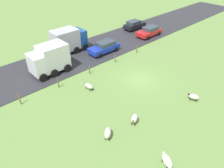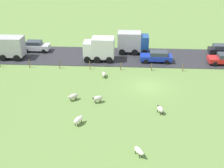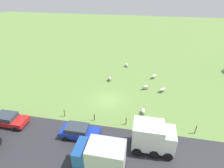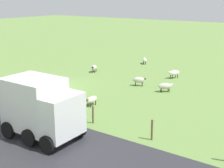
# 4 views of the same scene
# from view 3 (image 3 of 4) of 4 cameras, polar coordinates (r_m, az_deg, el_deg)

# --- Properties ---
(ground_plane) EXTENTS (160.00, 160.00, 0.00)m
(ground_plane) POSITION_cam_3_polar(r_m,az_deg,el_deg) (28.10, -1.40, -5.02)
(ground_plane) COLOR #6B8E47
(road_strip) EXTENTS (8.00, 80.00, 0.06)m
(road_strip) POSITION_cam_3_polar(r_m,az_deg,el_deg) (21.02, -7.42, -20.25)
(road_strip) COLOR #2D2D33
(road_strip) RESTS_ON ground_plane
(sheep_0) EXTENTS (1.23, 0.49, 0.71)m
(sheep_0) POSITION_cam_3_polar(r_m,az_deg,el_deg) (25.43, 9.86, -8.49)
(sheep_0) COLOR silver
(sheep_0) RESTS_ON ground_plane
(sheep_1) EXTENTS (0.99, 1.24, 0.81)m
(sheep_1) POSITION_cam_3_polar(r_m,az_deg,el_deg) (30.94, 10.64, -0.82)
(sheep_1) COLOR beige
(sheep_1) RESTS_ON ground_plane
(sheep_2) EXTENTS (1.18, 1.23, 0.77)m
(sheep_2) POSITION_cam_3_polar(r_m,az_deg,el_deg) (30.83, 15.72, -1.70)
(sheep_2) COLOR beige
(sheep_2) RESTS_ON ground_plane
(sheep_3) EXTENTS (1.30, 1.03, 0.81)m
(sheep_3) POSITION_cam_3_polar(r_m,az_deg,el_deg) (34.83, 13.20, 2.56)
(sheep_3) COLOR white
(sheep_3) RESTS_ON ground_plane
(sheep_4) EXTENTS (1.16, 0.87, 0.76)m
(sheep_4) POSITION_cam_3_polar(r_m,az_deg,el_deg) (33.10, -0.76, 1.82)
(sheep_4) COLOR beige
(sheep_4) RESTS_ON ground_plane
(sheep_5) EXTENTS (1.23, 1.00, 0.71)m
(sheep_5) POSITION_cam_3_polar(r_m,az_deg,el_deg) (38.85, 4.65, 6.14)
(sheep_5) COLOR silver
(sheep_5) RESTS_ON ground_plane
(fence_post_0) EXTENTS (0.12, 0.12, 1.12)m
(fence_post_0) POSITION_cam_3_polar(r_m,az_deg,el_deg) (25.44, -14.88, -8.91)
(fence_post_0) COLOR brown
(fence_post_0) RESTS_ON ground_plane
(fence_post_1) EXTENTS (0.12, 0.12, 1.00)m
(fence_post_1) POSITION_cam_3_polar(r_m,az_deg,el_deg) (24.15, -5.62, -10.47)
(fence_post_1) COLOR brown
(fence_post_1) RESTS_ON ground_plane
(fence_post_2) EXTENTS (0.12, 0.12, 1.04)m
(fence_post_2) POSITION_cam_3_polar(r_m,az_deg,el_deg) (23.49, 4.51, -11.71)
(fence_post_2) COLOR brown
(fence_post_2) RESTS_ON ground_plane
(fence_post_3) EXTENTS (0.12, 0.12, 1.18)m
(fence_post_3) POSITION_cam_3_polar(r_m,az_deg,el_deg) (23.55, 14.97, -12.51)
(fence_post_3) COLOR brown
(fence_post_3) RESTS_ON ground_plane
(fence_post_4) EXTENTS (0.12, 0.12, 1.22)m
(fence_post_4) POSITION_cam_3_polar(r_m,az_deg,el_deg) (24.38, 25.08, -13.00)
(fence_post_4) COLOR brown
(fence_post_4) RESTS_ON ground_plane
(truck_1) EXTENTS (2.71, 4.38, 3.38)m
(truck_1) POSITION_cam_3_polar(r_m,az_deg,el_deg) (20.18, 12.78, -15.95)
(truck_1) COLOR white
(truck_1) RESTS_ON road_strip
(truck_2) EXTENTS (2.70, 4.71, 3.27)m
(truck_2) POSITION_cam_3_polar(r_m,az_deg,el_deg) (18.17, -3.61, -21.99)
(truck_2) COLOR #1E4C99
(truck_2) RESTS_ON road_strip
(car_3) EXTENTS (2.12, 4.56, 1.55)m
(car_3) POSITION_cam_3_polar(r_m,az_deg,el_deg) (21.96, -10.32, -14.59)
(car_3) COLOR #1933B2
(car_3) RESTS_ON road_strip
(car_4) EXTENTS (2.20, 4.48, 1.52)m
(car_4) POSITION_cam_3_polar(r_m,az_deg,el_deg) (26.66, -30.05, -9.68)
(car_4) COLOR red
(car_4) RESTS_ON road_strip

